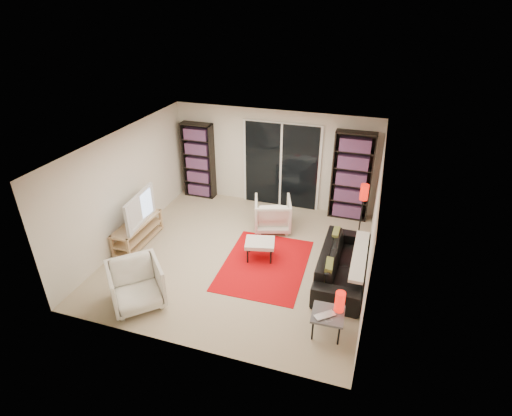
# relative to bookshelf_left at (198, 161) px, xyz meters

# --- Properties ---
(floor) EXTENTS (5.00, 5.00, 0.00)m
(floor) POSITION_rel_bookshelf_left_xyz_m (1.95, -2.33, -0.98)
(floor) COLOR #BAAA8A
(floor) RESTS_ON ground
(wall_back) EXTENTS (5.00, 0.02, 2.40)m
(wall_back) POSITION_rel_bookshelf_left_xyz_m (1.95, 0.17, 0.22)
(wall_back) COLOR silver
(wall_back) RESTS_ON ground
(wall_front) EXTENTS (5.00, 0.02, 2.40)m
(wall_front) POSITION_rel_bookshelf_left_xyz_m (1.95, -4.83, 0.22)
(wall_front) COLOR silver
(wall_front) RESTS_ON ground
(wall_left) EXTENTS (0.02, 5.00, 2.40)m
(wall_left) POSITION_rel_bookshelf_left_xyz_m (-0.55, -2.33, 0.22)
(wall_left) COLOR silver
(wall_left) RESTS_ON ground
(wall_right) EXTENTS (0.02, 5.00, 2.40)m
(wall_right) POSITION_rel_bookshelf_left_xyz_m (4.45, -2.33, 0.22)
(wall_right) COLOR silver
(wall_right) RESTS_ON ground
(ceiling) EXTENTS (5.00, 5.00, 0.02)m
(ceiling) POSITION_rel_bookshelf_left_xyz_m (1.95, -2.33, 1.42)
(ceiling) COLOR white
(ceiling) RESTS_ON wall_back
(sliding_door) EXTENTS (1.92, 0.08, 2.16)m
(sliding_door) POSITION_rel_bookshelf_left_xyz_m (2.15, 0.13, 0.07)
(sliding_door) COLOR white
(sliding_door) RESTS_ON ground
(bookshelf_left) EXTENTS (0.80, 0.30, 1.95)m
(bookshelf_left) POSITION_rel_bookshelf_left_xyz_m (0.00, 0.00, 0.00)
(bookshelf_left) COLOR black
(bookshelf_left) RESTS_ON ground
(bookshelf_right) EXTENTS (0.90, 0.30, 2.10)m
(bookshelf_right) POSITION_rel_bookshelf_left_xyz_m (3.85, -0.00, 0.07)
(bookshelf_right) COLOR black
(bookshelf_right) RESTS_ON ground
(tv_stand) EXTENTS (0.43, 1.35, 0.50)m
(tv_stand) POSITION_rel_bookshelf_left_xyz_m (-0.29, -2.52, -0.71)
(tv_stand) COLOR tan
(tv_stand) RESTS_ON floor
(tv) EXTENTS (0.27, 1.19, 0.68)m
(tv) POSITION_rel_bookshelf_left_xyz_m (-0.27, -2.52, -0.14)
(tv) COLOR black
(tv) RESTS_ON tv_stand
(rug) EXTENTS (1.64, 2.19, 0.01)m
(rug) POSITION_rel_bookshelf_left_xyz_m (2.53, -2.47, -0.97)
(rug) COLOR red
(rug) RESTS_ON floor
(sofa) EXTENTS (0.85, 2.13, 0.62)m
(sofa) POSITION_rel_bookshelf_left_xyz_m (4.02, -2.40, -0.66)
(sofa) COLOR black
(sofa) RESTS_ON floor
(armchair_back) EXTENTS (1.00, 1.02, 0.74)m
(armchair_back) POSITION_rel_bookshelf_left_xyz_m (2.28, -1.07, -0.60)
(armchair_back) COLOR silver
(armchair_back) RESTS_ON floor
(armchair_front) EXTENTS (1.21, 1.21, 0.79)m
(armchair_front) POSITION_rel_bookshelf_left_xyz_m (0.76, -4.20, -0.58)
(armchair_front) COLOR silver
(armchair_front) RESTS_ON floor
(ottoman) EXTENTS (0.67, 0.59, 0.40)m
(ottoman) POSITION_rel_bookshelf_left_xyz_m (2.36, -2.28, -0.63)
(ottoman) COLOR silver
(ottoman) RESTS_ON floor
(side_table) EXTENTS (0.52, 0.52, 0.40)m
(side_table) POSITION_rel_bookshelf_left_xyz_m (3.96, -3.90, -0.62)
(side_table) COLOR #4F4F54
(side_table) RESTS_ON floor
(laptop) EXTENTS (0.39, 0.37, 0.03)m
(laptop) POSITION_rel_bookshelf_left_xyz_m (3.95, -4.01, -0.56)
(laptop) COLOR silver
(laptop) RESTS_ON side_table
(table_lamp) EXTENTS (0.15, 0.15, 0.35)m
(table_lamp) POSITION_rel_bookshelf_left_xyz_m (4.11, -3.77, -0.40)
(table_lamp) COLOR red
(table_lamp) RESTS_ON side_table
(floor_lamp) EXTENTS (0.19, 0.19, 1.26)m
(floor_lamp) POSITION_rel_bookshelf_left_xyz_m (4.19, -0.84, -0.02)
(floor_lamp) COLOR black
(floor_lamp) RESTS_ON floor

